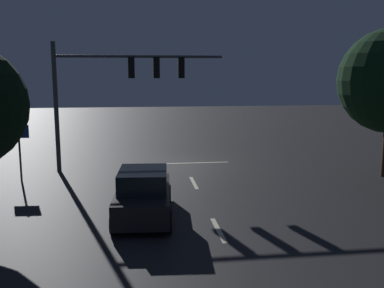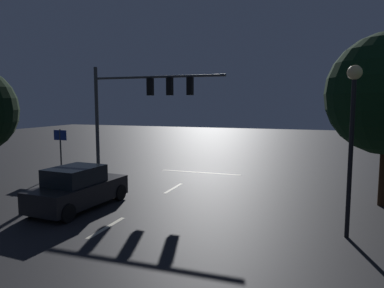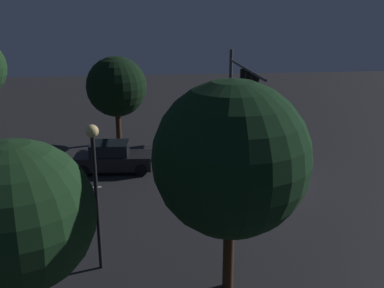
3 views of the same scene
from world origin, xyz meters
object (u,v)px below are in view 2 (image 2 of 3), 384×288
(traffic_signal_assembly, at_px, (141,97))
(street_lamp_left_kerb, at_px, (352,120))
(route_sign, at_px, (60,142))
(car_approaching, at_px, (78,189))

(traffic_signal_assembly, relative_size, street_lamp_left_kerb, 1.57)
(street_lamp_left_kerb, height_order, route_sign, street_lamp_left_kerb)
(car_approaching, bearing_deg, route_sign, -46.07)
(car_approaching, height_order, street_lamp_left_kerb, street_lamp_left_kerb)
(car_approaching, height_order, route_sign, route_sign)
(car_approaching, xyz_separation_m, route_sign, (5.51, -5.73, 1.12))
(route_sign, bearing_deg, street_lamp_left_kerb, 160.14)
(car_approaching, relative_size, street_lamp_left_kerb, 0.84)
(traffic_signal_assembly, relative_size, car_approaching, 1.88)
(street_lamp_left_kerb, bearing_deg, car_approaching, 0.76)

